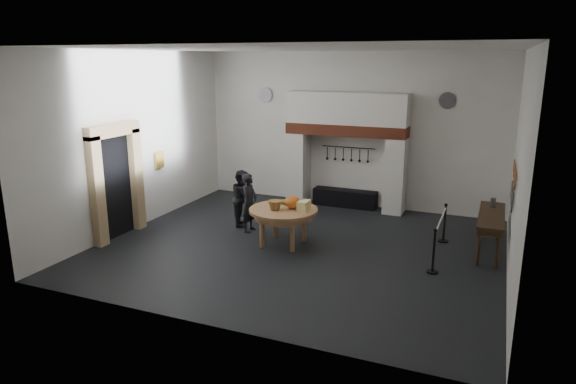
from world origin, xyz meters
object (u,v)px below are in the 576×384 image
at_px(iron_range, 345,198).
at_px(barrier_post_far, 444,224).
at_px(visitor_near, 249,203).
at_px(barrier_post_near, 434,252).
at_px(side_table, 492,215).
at_px(work_table, 283,210).
at_px(visitor_far, 243,198).

bearing_deg(iron_range, barrier_post_far, -33.90).
height_order(visitor_near, barrier_post_near, visitor_near).
relative_size(barrier_post_near, barrier_post_far, 1.00).
bearing_deg(barrier_post_near, side_table, 59.10).
relative_size(iron_range, barrier_post_far, 2.11).
height_order(work_table, visitor_far, visitor_far).
relative_size(iron_range, visitor_near, 1.26).
distance_m(visitor_near, barrier_post_near, 4.77).
distance_m(iron_range, visitor_far, 3.44).
xyz_separation_m(barrier_post_near, barrier_post_far, (0.00, 2.00, 0.00)).
bearing_deg(work_table, barrier_post_near, -6.11).
xyz_separation_m(visitor_far, barrier_post_far, (5.07, 0.69, -0.29)).
relative_size(visitor_near, visitor_far, 1.02).
bearing_deg(iron_range, work_table, -96.67).
height_order(side_table, barrier_post_far, same).
distance_m(side_table, barrier_post_near, 2.04).
height_order(visitor_far, barrier_post_near, visitor_far).
bearing_deg(visitor_near, side_table, -82.60).
xyz_separation_m(visitor_near, visitor_far, (-0.40, 0.40, -0.01)).
distance_m(iron_range, barrier_post_far, 3.71).
xyz_separation_m(work_table, visitor_near, (-1.17, 0.54, -0.08)).
bearing_deg(iron_range, visitor_near, -116.87).
bearing_deg(barrier_post_near, work_table, 173.89).
distance_m(iron_range, barrier_post_near, 5.10).
bearing_deg(visitor_near, iron_range, -27.44).
height_order(work_table, barrier_post_far, barrier_post_far).
height_order(side_table, barrier_post_near, same).
xyz_separation_m(side_table, barrier_post_near, (-1.02, -1.71, -0.42)).
bearing_deg(barrier_post_near, visitor_near, 168.93).
bearing_deg(visitor_far, barrier_post_near, -128.99).
relative_size(visitor_far, barrier_post_far, 1.65).
xyz_separation_m(iron_range, work_table, (-0.43, -3.69, 0.59)).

